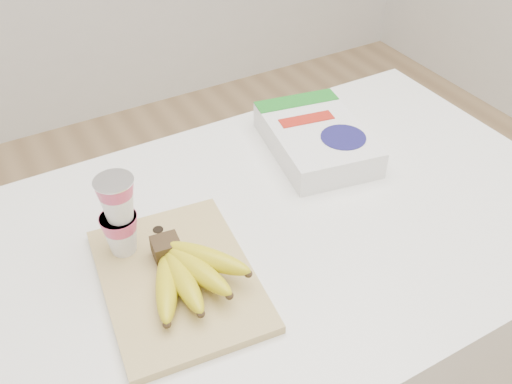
% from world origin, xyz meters
% --- Properties ---
extents(table, '(1.17, 0.78, 0.88)m').
position_xyz_m(table, '(0.00, 0.00, 0.44)').
color(table, white).
rests_on(table, ground).
extents(cutting_board, '(0.29, 0.37, 0.02)m').
position_xyz_m(cutting_board, '(-0.27, -0.04, 0.88)').
color(cutting_board, '#D4BE74').
rests_on(cutting_board, table).
extents(bananas, '(0.19, 0.20, 0.07)m').
position_xyz_m(bananas, '(-0.26, -0.07, 0.92)').
color(bananas, '#382816').
rests_on(bananas, cutting_board).
extents(yogurt_stack, '(0.07, 0.07, 0.16)m').
position_xyz_m(yogurt_stack, '(-0.33, 0.06, 0.98)').
color(yogurt_stack, white).
rests_on(yogurt_stack, cutting_board).
extents(cereal_box, '(0.25, 0.32, 0.07)m').
position_xyz_m(cereal_box, '(0.16, 0.17, 0.91)').
color(cereal_box, white).
rests_on(cereal_box, table).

